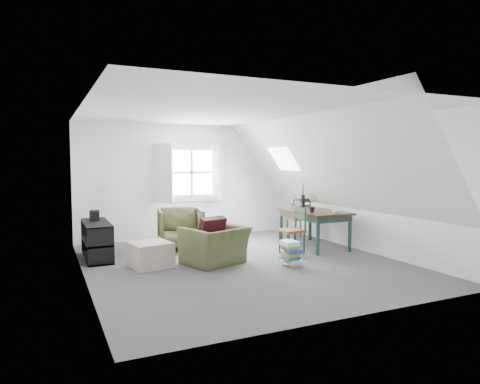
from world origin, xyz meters
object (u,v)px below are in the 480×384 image
magazine_stack (291,253)px  ottoman (150,255)px  dining_chair_far (299,218)px  media_shelf (97,242)px  dining_table (314,215)px  dining_chair_near (293,230)px  armchair_far (181,248)px  armchair_near (215,264)px

magazine_stack → ottoman: bearing=157.5°
dining_chair_far → media_shelf: 4.24m
dining_table → dining_chair_near: dining_chair_near is taller
armchair_far → magazine_stack: 2.42m
dining_table → media_shelf: bearing=166.2°
armchair_near → armchair_far: bearing=-104.0°
ottoman → magazine_stack: size_ratio=1.48×
ottoman → magazine_stack: bearing=-22.5°
ottoman → dining_table: (3.31, 0.21, 0.44)m
magazine_stack → armchair_far: bearing=121.0°
armchair_near → magazine_stack: size_ratio=2.37×
armchair_far → ottoman: size_ratio=1.45×
armchair_near → dining_chair_far: 2.86m
dining_table → magazine_stack: bearing=-141.2°
armchair_near → ottoman: size_ratio=1.60×
dining_table → dining_chair_near: size_ratio=1.72×
armchair_far → dining_chair_far: 2.69m
armchair_near → dining_table: bearing=171.4°
armchair_near → media_shelf: media_shelf is taller
magazine_stack → dining_table: bearing=42.2°
dining_table → dining_chair_far: dining_chair_far is taller
ottoman → magazine_stack: 2.29m
dining_table → dining_chair_far: 0.89m
armchair_near → magazine_stack: 1.27m
dining_table → media_shelf: dining_table is taller
armchair_near → dining_chair_near: (1.61, 0.12, 0.45)m
media_shelf → armchair_near: bearing=-29.8°
dining_chair_far → dining_chair_near: dining_chair_far is taller
ottoman → media_shelf: media_shelf is taller
magazine_stack → armchair_near: bearing=150.3°
dining_chair_far → dining_table: bearing=77.1°
ottoman → media_shelf: bearing=127.0°
armchair_near → media_shelf: (-1.74, 1.20, 0.29)m
armchair_near → armchair_far: size_ratio=1.11×
ottoman → dining_chair_far: dining_chair_far is taller
ottoman → magazine_stack: (2.11, -0.87, 0.00)m
armchair_near → magazine_stack: bearing=130.2°
dining_chair_near → dining_chair_far: bearing=122.2°
dining_chair_far → armchair_far: bearing=-2.2°
dining_chair_near → armchair_near: bearing=-106.7°
armchair_far → dining_chair_far: bearing=7.7°
media_shelf → dining_table: bearing=-5.5°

